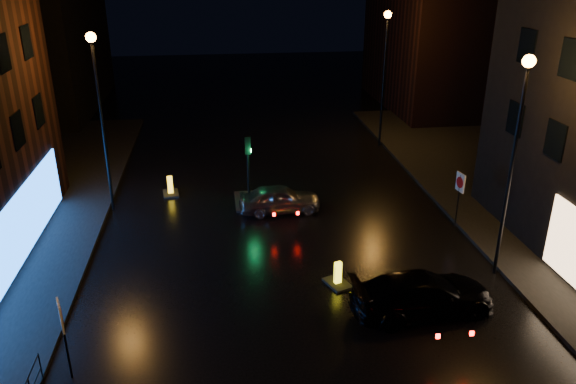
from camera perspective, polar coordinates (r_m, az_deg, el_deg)
The scene contains 12 objects.
building_far_left at distance 48.75m, azimuth -24.39°, elevation 15.82°, with size 8.00×16.00×14.00m, color black.
building_far_right at distance 47.41m, azimuth 14.92°, elevation 15.66°, with size 8.00×14.00×12.00m, color black.
street_lamp_lfar at distance 26.83m, azimuth -18.67°, elevation 9.16°, with size 0.44×0.44×8.37m.
street_lamp_rnear at distance 21.35m, azimuth 22.21°, elevation 5.32°, with size 0.44×0.44×8.37m.
street_lamp_rfar at distance 35.74m, azimuth 9.82°, elevation 13.20°, with size 0.44×0.44×8.37m.
traffic_signal at distance 27.93m, azimuth -3.98°, elevation -0.10°, with size 1.40×2.40×3.45m.
silver_hatchback at distance 26.82m, azimuth -0.84°, elevation -0.69°, with size 1.56×3.87×1.32m, color #93949A.
dark_sedan at distance 20.01m, azimuth 13.52°, elevation -10.06°, with size 2.02×4.98×1.45m, color black.
bollard_near at distance 21.32m, azimuth 5.06°, elevation -8.86°, with size 1.06×1.27×0.95m.
bollard_far at distance 29.52m, azimuth -11.84°, elevation 0.15°, with size 0.90×1.23×1.00m.
road_sign_left at distance 17.28m, azimuth -21.99°, elevation -12.16°, with size 0.27×0.61×2.60m.
road_sign_right at distance 25.92m, azimuth 17.05°, elevation 0.48°, with size 0.16×0.63×2.60m.
Camera 1 is at (-2.65, -11.67, 11.41)m, focal length 35.00 mm.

